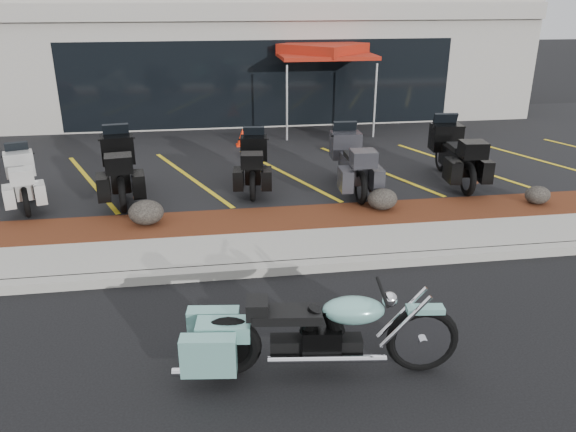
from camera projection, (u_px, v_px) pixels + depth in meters
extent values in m
plane|color=black|center=(341.00, 297.00, 8.12)|extent=(90.00, 90.00, 0.00)
cube|color=gray|center=(327.00, 265.00, 8.92)|extent=(24.00, 0.25, 0.15)
cube|color=gray|center=(319.00, 247.00, 9.56)|extent=(24.00, 1.20, 0.15)
cube|color=#3D140E|center=(306.00, 220.00, 10.66)|extent=(24.00, 1.20, 0.16)
cube|color=black|center=(271.00, 148.00, 15.62)|extent=(26.00, 9.60, 0.15)
cube|color=#9E998E|center=(250.00, 54.00, 20.70)|extent=(18.00, 8.00, 4.00)
cube|color=black|center=(261.00, 84.00, 17.23)|extent=(12.00, 0.06, 2.60)
cube|color=#9E998E|center=(260.00, 12.00, 16.43)|extent=(18.00, 0.30, 0.50)
ellipsoid|color=black|center=(146.00, 212.00, 10.20)|extent=(0.64, 0.53, 0.45)
ellipsoid|color=black|center=(382.00, 199.00, 10.91)|extent=(0.59, 0.49, 0.42)
ellipsoid|color=black|center=(538.00, 195.00, 11.22)|extent=(0.51, 0.43, 0.36)
cone|color=#FE2808|center=(243.00, 137.00, 15.57)|extent=(0.42, 0.42, 0.47)
cylinder|color=silver|center=(283.00, 103.00, 15.89)|extent=(0.06, 0.06, 2.11)
cylinder|color=silver|center=(373.00, 102.00, 16.08)|extent=(0.06, 0.06, 2.11)
cylinder|color=silver|center=(278.00, 89.00, 18.27)|extent=(0.06, 0.06, 2.11)
cylinder|color=silver|center=(356.00, 88.00, 18.46)|extent=(0.06, 0.06, 2.11)
cube|color=maroon|center=(323.00, 54.00, 16.74)|extent=(2.94, 2.94, 0.11)
cube|color=maroon|center=(323.00, 49.00, 16.68)|extent=(2.85, 2.85, 0.32)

